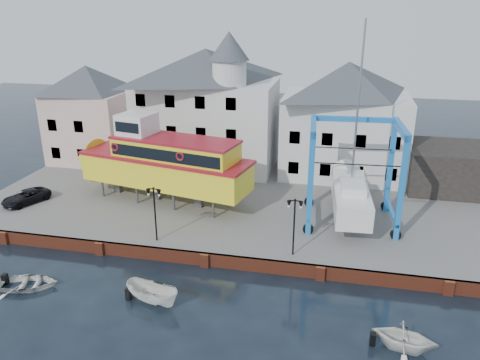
# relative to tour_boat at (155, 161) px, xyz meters

# --- Properties ---
(ground) EXTENTS (140.00, 140.00, 0.00)m
(ground) POSITION_rel_tour_boat_xyz_m (6.86, -8.58, -4.57)
(ground) COLOR black
(ground) RESTS_ON ground
(hardstanding) EXTENTS (44.00, 22.00, 1.00)m
(hardstanding) POSITION_rel_tour_boat_xyz_m (6.86, 2.42, -4.07)
(hardstanding) COLOR slate
(hardstanding) RESTS_ON ground
(quay_wall) EXTENTS (44.00, 0.47, 1.00)m
(quay_wall) POSITION_rel_tour_boat_xyz_m (6.86, -8.48, -4.07)
(quay_wall) COLOR brown
(quay_wall) RESTS_ON ground
(building_pink) EXTENTS (8.00, 7.00, 10.30)m
(building_pink) POSITION_rel_tour_boat_xyz_m (-11.15, 9.41, 1.58)
(building_pink) COLOR beige
(building_pink) RESTS_ON hardstanding
(building_white_main) EXTENTS (14.00, 8.30, 14.00)m
(building_white_main) POSITION_rel_tour_boat_xyz_m (1.99, 9.81, 2.77)
(building_white_main) COLOR silver
(building_white_main) RESTS_ON hardstanding
(building_white_right) EXTENTS (12.00, 8.00, 11.20)m
(building_white_right) POSITION_rel_tour_boat_xyz_m (15.86, 10.41, 2.03)
(building_white_right) COLOR silver
(building_white_right) RESTS_ON hardstanding
(shed_dark) EXTENTS (8.00, 7.00, 4.00)m
(shed_dark) POSITION_rel_tour_boat_xyz_m (25.86, 8.42, -1.57)
(shed_dark) COLOR black
(shed_dark) RESTS_ON hardstanding
(lamp_post_left) EXTENTS (1.12, 0.32, 4.20)m
(lamp_post_left) POSITION_rel_tour_boat_xyz_m (2.86, -7.38, -0.40)
(lamp_post_left) COLOR black
(lamp_post_left) RESTS_ON hardstanding
(lamp_post_right) EXTENTS (1.12, 0.32, 4.20)m
(lamp_post_right) POSITION_rel_tour_boat_xyz_m (12.86, -7.38, -0.40)
(lamp_post_right) COLOR black
(lamp_post_right) RESTS_ON hardstanding
(tour_boat) EXTENTS (17.85, 7.61, 7.57)m
(tour_boat) POSITION_rel_tour_boat_xyz_m (0.00, 0.00, 0.00)
(tour_boat) COLOR #59595E
(tour_boat) RESTS_ON hardstanding
(travel_lift) EXTENTS (7.52, 10.32, 15.37)m
(travel_lift) POSITION_rel_tour_boat_xyz_m (16.58, -0.22, -1.01)
(travel_lift) COLOR #1F6BB2
(travel_lift) RESTS_ON hardstanding
(van) EXTENTS (3.39, 4.51, 1.14)m
(van) POSITION_rel_tour_boat_xyz_m (-10.86, -3.28, -3.00)
(van) COLOR black
(van) RESTS_ON hardstanding
(motorboat_a) EXTENTS (4.04, 2.42, 1.46)m
(motorboat_a) POSITION_rel_tour_boat_xyz_m (4.91, -13.35, -4.57)
(motorboat_a) COLOR white
(motorboat_a) RESTS_ON ground
(motorboat_c) EXTENTS (3.91, 3.55, 1.79)m
(motorboat_c) POSITION_rel_tour_boat_xyz_m (19.55, -14.49, -4.57)
(motorboat_c) COLOR white
(motorboat_c) RESTS_ON ground
(motorboat_d) EXTENTS (4.49, 3.72, 0.80)m
(motorboat_d) POSITION_rel_tour_boat_xyz_m (-3.71, -13.52, -4.57)
(motorboat_d) COLOR white
(motorboat_d) RESTS_ON ground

